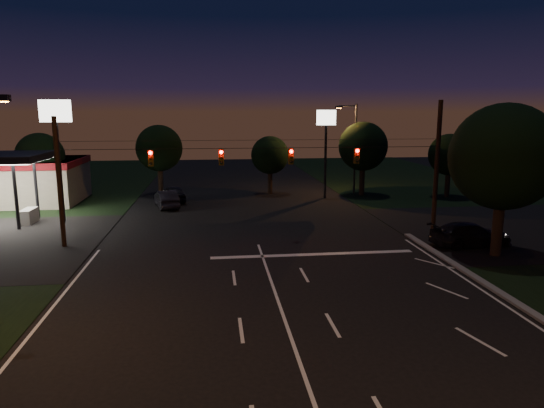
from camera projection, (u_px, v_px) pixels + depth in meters
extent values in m
plane|color=black|center=(296.00, 352.00, 16.87)|extent=(140.00, 140.00, 0.00)
cube|color=black|center=(532.00, 228.00, 34.87)|extent=(20.00, 16.00, 0.02)
cube|color=silver|center=(313.00, 254.00, 28.44)|extent=(12.00, 0.50, 0.01)
cylinder|color=black|center=(432.00, 235.00, 32.93)|extent=(0.30, 0.30, 9.00)
cylinder|color=black|center=(64.00, 247.00, 30.06)|extent=(0.28, 0.28, 8.00)
cylinder|color=black|center=(256.00, 148.00, 30.37)|extent=(24.00, 0.03, 0.03)
cylinder|color=black|center=(256.00, 140.00, 30.28)|extent=(24.00, 0.02, 0.02)
cube|color=#3F3307|center=(151.00, 158.00, 29.69)|extent=(0.32, 0.26, 1.00)
sphere|color=#FF0705|center=(150.00, 153.00, 29.48)|extent=(0.22, 0.22, 0.22)
sphere|color=black|center=(151.00, 158.00, 29.54)|extent=(0.20, 0.20, 0.20)
sphere|color=black|center=(151.00, 164.00, 29.60)|extent=(0.20, 0.20, 0.20)
cube|color=#3F3307|center=(221.00, 157.00, 30.21)|extent=(0.32, 0.26, 1.00)
sphere|color=#FF0705|center=(221.00, 152.00, 29.99)|extent=(0.22, 0.22, 0.22)
sphere|color=black|center=(221.00, 158.00, 30.05)|extent=(0.20, 0.20, 0.20)
sphere|color=black|center=(221.00, 163.00, 30.11)|extent=(0.20, 0.20, 0.20)
cube|color=#3F3307|center=(291.00, 156.00, 30.74)|extent=(0.32, 0.26, 1.00)
sphere|color=#FF0705|center=(291.00, 151.00, 30.52)|extent=(0.22, 0.22, 0.22)
sphere|color=black|center=(291.00, 157.00, 30.58)|extent=(0.20, 0.20, 0.20)
sphere|color=black|center=(291.00, 162.00, 30.64)|extent=(0.20, 0.20, 0.20)
cube|color=#3F3307|center=(357.00, 156.00, 31.25)|extent=(0.32, 0.26, 1.00)
sphere|color=#FF0705|center=(357.00, 151.00, 31.03)|extent=(0.22, 0.22, 0.22)
sphere|color=black|center=(357.00, 156.00, 31.10)|extent=(0.20, 0.20, 0.20)
sphere|color=black|center=(357.00, 161.00, 31.16)|extent=(0.20, 0.20, 0.20)
cube|color=gray|center=(0.00, 181.00, 44.08)|extent=(14.00, 8.00, 4.00)
cube|color=gray|center=(29.00, 216.00, 36.24)|extent=(0.80, 2.00, 1.10)
cylinder|color=black|center=(16.00, 196.00, 33.94)|extent=(0.24, 0.24, 4.80)
cylinder|color=black|center=(36.00, 188.00, 37.84)|extent=(0.24, 0.24, 4.80)
cylinder|color=black|center=(60.00, 173.00, 35.94)|extent=(0.24, 0.24, 7.50)
cube|color=white|center=(55.00, 111.00, 35.08)|extent=(2.20, 0.30, 1.60)
cylinder|color=black|center=(325.00, 162.00, 46.42)|extent=(0.24, 0.24, 7.00)
cube|color=white|center=(326.00, 118.00, 45.63)|extent=(1.80, 0.30, 1.40)
cube|color=black|center=(0.00, 98.00, 16.03)|extent=(0.60, 0.35, 0.22)
cube|color=orange|center=(0.00, 102.00, 16.05)|extent=(0.45, 0.25, 0.04)
cylinder|color=black|center=(355.00, 150.00, 48.60)|extent=(0.20, 0.20, 9.00)
cylinder|color=black|center=(348.00, 106.00, 47.69)|extent=(1.80, 0.12, 0.12)
cube|color=black|center=(339.00, 107.00, 47.60)|extent=(0.60, 0.35, 0.22)
cube|color=orange|center=(339.00, 108.00, 47.62)|extent=(0.45, 0.25, 0.04)
cylinder|color=black|center=(498.00, 222.00, 27.86)|extent=(0.60, 0.60, 4.00)
sphere|color=black|center=(504.00, 157.00, 27.16)|extent=(6.00, 6.00, 6.00)
sphere|color=black|center=(509.00, 159.00, 27.70)|extent=(4.50, 4.50, 4.50)
sphere|color=black|center=(491.00, 159.00, 27.40)|extent=(4.20, 4.20, 4.20)
cylinder|color=black|center=(43.00, 188.00, 43.68)|extent=(0.49, 0.49, 3.00)
sphere|color=black|center=(40.00, 156.00, 43.15)|extent=(4.20, 4.20, 4.20)
sphere|color=black|center=(46.00, 158.00, 43.53)|extent=(3.15, 3.15, 3.15)
sphere|color=black|center=(36.00, 157.00, 43.32)|extent=(2.94, 2.94, 2.94)
cylinder|color=black|center=(160.00, 179.00, 48.75)|extent=(0.52, 0.52, 3.25)
sphere|color=black|center=(159.00, 148.00, 48.18)|extent=(4.60, 4.60, 4.60)
sphere|color=black|center=(164.00, 149.00, 48.60)|extent=(3.45, 3.45, 3.45)
sphere|color=black|center=(155.00, 149.00, 48.37)|extent=(3.22, 3.22, 3.22)
cylinder|color=black|center=(270.00, 181.00, 49.14)|extent=(0.47, 0.47, 2.75)
sphere|color=black|center=(270.00, 155.00, 48.66)|extent=(3.80, 3.80, 3.80)
sphere|color=black|center=(273.00, 156.00, 49.00)|extent=(2.85, 2.85, 2.85)
sphere|color=black|center=(266.00, 156.00, 48.82)|extent=(2.66, 2.66, 2.66)
cylinder|color=black|center=(362.00, 179.00, 48.21)|extent=(0.53, 0.53, 3.40)
sphere|color=black|center=(363.00, 146.00, 47.61)|extent=(4.80, 4.80, 4.80)
sphere|color=black|center=(367.00, 147.00, 48.05)|extent=(3.60, 3.60, 3.60)
sphere|color=black|center=(358.00, 147.00, 47.81)|extent=(3.36, 3.36, 3.36)
cylinder|color=black|center=(447.00, 182.00, 47.27)|extent=(0.48, 0.48, 2.90)
sphere|color=black|center=(449.00, 155.00, 46.76)|extent=(4.00, 4.00, 4.00)
sphere|color=black|center=(452.00, 155.00, 47.12)|extent=(3.00, 3.00, 3.00)
sphere|color=black|center=(444.00, 155.00, 46.92)|extent=(2.80, 2.80, 2.80)
imported|color=black|center=(173.00, 194.00, 44.94)|extent=(2.81, 4.74, 1.51)
imported|color=black|center=(167.00, 199.00, 42.25)|extent=(2.65, 4.79, 1.50)
imported|color=black|center=(470.00, 234.00, 30.12)|extent=(5.24, 2.45, 1.48)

